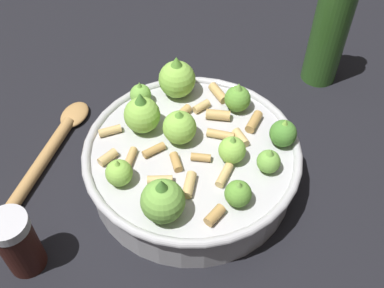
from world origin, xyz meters
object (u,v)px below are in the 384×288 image
cooking_pan (191,157)px  wooden_spoon (44,159)px  pepper_shaker (18,243)px  olive_oil_bottle (329,32)px

cooking_pan → wooden_spoon: 0.19m
pepper_shaker → wooden_spoon: size_ratio=0.34×
pepper_shaker → olive_oil_bottle: bearing=34.0°
wooden_spoon → pepper_shaker: bearing=-90.8°
cooking_pan → pepper_shaker: bearing=-152.3°
pepper_shaker → wooden_spoon: (0.00, 0.14, -0.03)m
olive_oil_bottle → wooden_spoon: 0.43m
pepper_shaker → olive_oil_bottle: (0.41, 0.27, 0.04)m
cooking_pan → pepper_shaker: (-0.19, -0.10, 0.00)m
pepper_shaker → olive_oil_bottle: 0.49m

